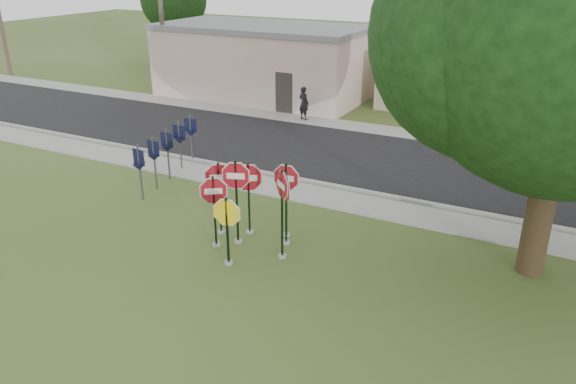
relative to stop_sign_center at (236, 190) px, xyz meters
The scene contains 19 objects.
ground 2.15m from the stop_sign_center, 75.64° to the right, with size 120.00×120.00×0.00m, color #39521E.
sidewalk_near 4.53m from the stop_sign_center, 85.47° to the left, with size 60.00×1.60×0.06m, color gray.
road 8.86m from the stop_sign_center, 87.81° to the left, with size 60.00×7.00×0.04m, color black.
sidewalk_far 13.11m from the stop_sign_center, 88.53° to the left, with size 60.00×1.60×0.06m, color gray.
curb 5.45m from the stop_sign_center, 86.34° to the left, with size 60.00×0.20×0.14m, color gray.
stop_sign_center is the anchor object (origin of this frame).
stop_sign_yellow 1.35m from the stop_sign_center, 69.73° to the right, with size 1.06×0.24×2.09m.
stop_sign_left 0.72m from the stop_sign_center, 133.15° to the right, with size 0.90×0.64×2.29m.
stop_sign_right 1.59m from the stop_sign_center, ahead, with size 0.82×0.70×2.73m.
stop_sign_back_right 1.49m from the stop_sign_center, 43.09° to the left, with size 1.10×0.24×2.45m.
stop_sign_back_left 0.72m from the stop_sign_center, 91.13° to the left, with size 1.03×0.59×2.40m.
stop_sign_far_right 1.44m from the stop_sign_center, 24.61° to the left, with size 0.74×0.89×2.35m.
stop_sign_far_left 0.87m from the stop_sign_center, 159.65° to the left, with size 1.03×0.57×2.41m.
route_sign_row 6.01m from the stop_sign_center, 147.73° to the left, with size 1.43×4.63×2.00m.
building_stucco 18.82m from the stop_sign_center, 117.43° to the left, with size 12.20×6.20×4.20m.
building_house 20.92m from the stop_sign_center, 83.56° to the left, with size 11.60×11.60×6.20m.
oak_tree 9.41m from the stop_sign_center, 15.69° to the left, with size 11.64×11.04×10.44m.
utility_pole_near 19.77m from the stop_sign_center, 134.52° to the left, with size 2.20×0.26×9.50m.
pedestrian 13.58m from the stop_sign_center, 107.66° to the left, with size 0.62×0.41×1.70m, color black.
Camera 1 is at (7.76, -11.13, 7.83)m, focal length 35.00 mm.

